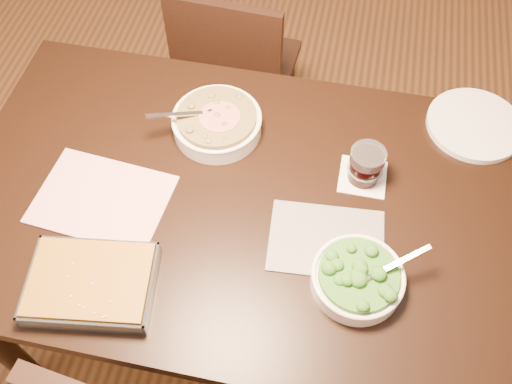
{
  "coord_description": "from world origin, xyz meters",
  "views": [
    {
      "loc": [
        0.22,
        -0.76,
        1.95
      ],
      "look_at": [
        0.06,
        -0.0,
        0.8
      ],
      "focal_mm": 40.0,
      "sensor_mm": 36.0,
      "label": 1
    }
  ],
  "objects_px": {
    "stew_bowl": "(217,122)",
    "broccoli_bowl": "(358,278)",
    "dinner_plate": "(475,125)",
    "wine_tumbler": "(366,164)",
    "baking_dish": "(91,283)",
    "chair_far": "(235,69)",
    "table": "(233,217)"
  },
  "relations": [
    {
      "from": "baking_dish",
      "to": "dinner_plate",
      "type": "relative_size",
      "value": 1.19
    },
    {
      "from": "broccoli_bowl",
      "to": "chair_far",
      "type": "relative_size",
      "value": 0.27
    },
    {
      "from": "wine_tumbler",
      "to": "chair_far",
      "type": "distance_m",
      "value": 0.85
    },
    {
      "from": "wine_tumbler",
      "to": "chair_far",
      "type": "bearing_deg",
      "value": 128.81
    },
    {
      "from": "wine_tumbler",
      "to": "dinner_plate",
      "type": "distance_m",
      "value": 0.37
    },
    {
      "from": "broccoli_bowl",
      "to": "wine_tumbler",
      "type": "xyz_separation_m",
      "value": [
        -0.01,
        0.3,
        0.03
      ]
    },
    {
      "from": "table",
      "to": "baking_dish",
      "type": "bearing_deg",
      "value": -129.69
    },
    {
      "from": "broccoli_bowl",
      "to": "stew_bowl",
      "type": "bearing_deg",
      "value": 137.82
    },
    {
      "from": "baking_dish",
      "to": "wine_tumbler",
      "type": "distance_m",
      "value": 0.72
    },
    {
      "from": "stew_bowl",
      "to": "dinner_plate",
      "type": "xyz_separation_m",
      "value": [
        0.69,
        0.15,
        -0.02
      ]
    },
    {
      "from": "stew_bowl",
      "to": "dinner_plate",
      "type": "height_order",
      "value": "stew_bowl"
    },
    {
      "from": "broccoli_bowl",
      "to": "wine_tumbler",
      "type": "distance_m",
      "value": 0.3
    },
    {
      "from": "stew_bowl",
      "to": "broccoli_bowl",
      "type": "bearing_deg",
      "value": -42.18
    },
    {
      "from": "baking_dish",
      "to": "chair_far",
      "type": "xyz_separation_m",
      "value": [
        0.09,
        1.03,
        -0.31
      ]
    },
    {
      "from": "broccoli_bowl",
      "to": "wine_tumbler",
      "type": "height_order",
      "value": "wine_tumbler"
    },
    {
      "from": "broccoli_bowl",
      "to": "wine_tumbler",
      "type": "relative_size",
      "value": 2.23
    },
    {
      "from": "wine_tumbler",
      "to": "dinner_plate",
      "type": "xyz_separation_m",
      "value": [
        0.28,
        0.23,
        -0.05
      ]
    },
    {
      "from": "broccoli_bowl",
      "to": "baking_dish",
      "type": "xyz_separation_m",
      "value": [
        -0.58,
        -0.13,
        -0.0
      ]
    },
    {
      "from": "broccoli_bowl",
      "to": "dinner_plate",
      "type": "height_order",
      "value": "broccoli_bowl"
    },
    {
      "from": "table",
      "to": "stew_bowl",
      "type": "distance_m",
      "value": 0.26
    },
    {
      "from": "stew_bowl",
      "to": "baking_dish",
      "type": "xyz_separation_m",
      "value": [
        -0.17,
        -0.51,
        -0.01
      ]
    },
    {
      "from": "table",
      "to": "baking_dish",
      "type": "distance_m",
      "value": 0.41
    },
    {
      "from": "baking_dish",
      "to": "table",
      "type": "bearing_deg",
      "value": 42.41
    },
    {
      "from": "dinner_plate",
      "to": "chair_far",
      "type": "height_order",
      "value": "chair_far"
    },
    {
      "from": "broccoli_bowl",
      "to": "baking_dish",
      "type": "bearing_deg",
      "value": -167.36
    },
    {
      "from": "table",
      "to": "broccoli_bowl",
      "type": "distance_m",
      "value": 0.39
    },
    {
      "from": "table",
      "to": "broccoli_bowl",
      "type": "bearing_deg",
      "value": -27.37
    },
    {
      "from": "baking_dish",
      "to": "dinner_plate",
      "type": "distance_m",
      "value": 1.08
    },
    {
      "from": "table",
      "to": "baking_dish",
      "type": "height_order",
      "value": "baking_dish"
    },
    {
      "from": "stew_bowl",
      "to": "baking_dish",
      "type": "bearing_deg",
      "value": -107.98
    },
    {
      "from": "chair_far",
      "to": "wine_tumbler",
      "type": "bearing_deg",
      "value": 132.54
    },
    {
      "from": "dinner_plate",
      "to": "wine_tumbler",
      "type": "bearing_deg",
      "value": -140.73
    }
  ]
}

